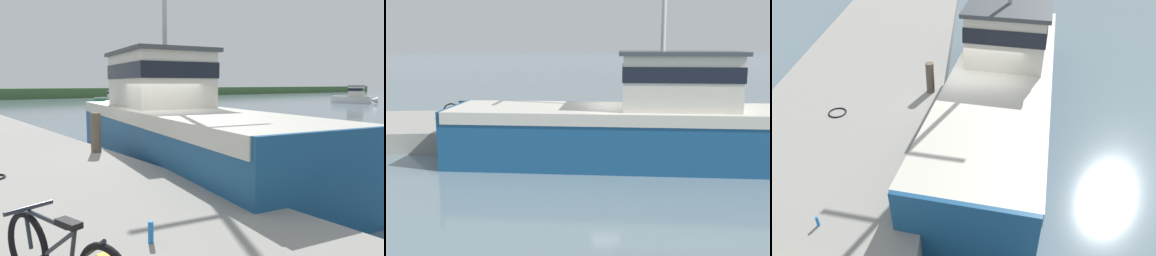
{
  "view_description": "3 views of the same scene",
  "coord_description": "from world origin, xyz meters",
  "views": [
    {
      "loc": [
        -5.43,
        -8.79,
        2.49
      ],
      "look_at": [
        -1.07,
        -3.07,
        1.64
      ],
      "focal_mm": 35.0,
      "sensor_mm": 36.0,
      "label": 1
    },
    {
      "loc": [
        15.31,
        -3.06,
        3.8
      ],
      "look_at": [
        -0.24,
        -1.62,
        1.0
      ],
      "focal_mm": 45.0,
      "sensor_mm": 36.0,
      "label": 2
    },
    {
      "loc": [
        -0.14,
        -10.43,
        6.98
      ],
      "look_at": [
        -0.41,
        -2.05,
        0.98
      ],
      "focal_mm": 35.0,
      "sensor_mm": 36.0,
      "label": 3
    }
  ],
  "objects": [
    {
      "name": "bicycle_touring",
      "position": [
        -4.49,
        -6.05,
        1.05
      ],
      "size": [
        0.7,
        1.68,
        0.72
      ],
      "rotation": [
        0.0,
        0.0,
        0.26
      ],
      "color": "black",
      "rests_on": "dock_pier"
    },
    {
      "name": "water_bottle_on_curb",
      "position": [
        -3.37,
        -5.32,
        0.84
      ],
      "size": [
        0.06,
        0.06,
        0.25
      ],
      "primitive_type": "cylinder",
      "color": "blue",
      "rests_on": "dock_pier"
    },
    {
      "name": "ground_plane",
      "position": [
        0.0,
        0.0,
        0.0
      ],
      "size": [
        320.0,
        320.0,
        0.0
      ],
      "primitive_type": "plane",
      "color": "slate"
    },
    {
      "name": "hose_coil",
      "position": [
        -4.3,
        -1.03,
        0.74
      ],
      "size": [
        0.55,
        0.55,
        0.04
      ],
      "primitive_type": "torus",
      "color": "black",
      "rests_on": "dock_pier"
    },
    {
      "name": "dock_pier",
      "position": [
        -4.07,
        0.0,
        0.36
      ],
      "size": [
        5.74,
        80.0,
        0.72
      ],
      "primitive_type": "cube",
      "color": "gray",
      "rests_on": "ground_plane"
    },
    {
      "name": "fishing_boat_main",
      "position": [
        0.84,
        0.63,
        1.33
      ],
      "size": [
        4.98,
        13.67,
        8.15
      ],
      "rotation": [
        0.0,
        0.0,
        -0.18
      ],
      "color": "navy",
      "rests_on": "ground_plane"
    },
    {
      "name": "mooring_post",
      "position": [
        -1.59,
        0.38,
        1.23
      ],
      "size": [
        0.27,
        0.27,
        1.03
      ],
      "primitive_type": "cylinder",
      "color": "brown",
      "rests_on": "dock_pier"
    },
    {
      "name": "water_bottle_by_bike",
      "position": [
        -3.45,
        -6.5,
        0.81
      ],
      "size": [
        0.07,
        0.07,
        0.19
      ],
      "primitive_type": "cylinder",
      "color": "yellow",
      "rests_on": "dock_pier"
    }
  ]
}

